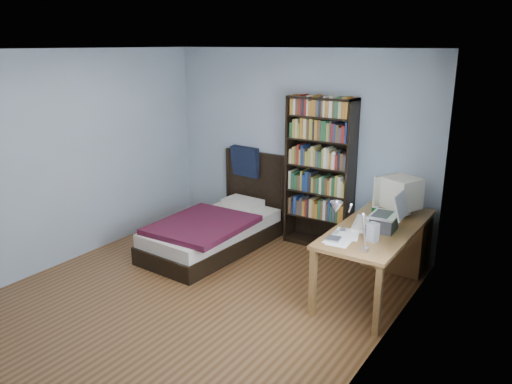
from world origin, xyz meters
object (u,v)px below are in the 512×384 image
keyboard (363,224)px  bed (217,228)px  speaker (373,232)px  crt_monitor (400,193)px  desk_lamp (341,212)px  desk (392,239)px  soda_can (375,212)px  bookshelf (320,173)px  laptop (386,220)px

keyboard → bed: (-1.99, 0.08, -0.49)m
speaker → bed: bed is taller
crt_monitor → speaker: crt_monitor is taller
desk_lamp → bed: desk_lamp is taller
desk → speaker: speaker is taller
desk_lamp → keyboard: (-0.16, 0.97, -0.44)m
speaker → bed: 2.34m
desk → soda_can: soda_can is taller
bookshelf → bed: 1.50m
crt_monitor → soda_can: size_ratio=3.95×
crt_monitor → speaker: 0.94m
laptop → speaker: size_ratio=2.24×
desk → bed: (-2.14, -0.48, -0.16)m
crt_monitor → speaker: (0.05, -0.92, -0.15)m
keyboard → soda_can: 0.29m
desk → laptop: size_ratio=4.25×
bookshelf → bed: size_ratio=0.95×
desk_lamp → crt_monitor: bearing=89.0°
speaker → bed: size_ratio=0.09×
bookshelf → speaker: bearing=-46.5°
desk → speaker: bearing=-84.2°
crt_monitor → bed: (-2.18, -0.48, -0.71)m
crt_monitor → bookshelf: 1.17m
desk_lamp → speaker: (0.08, 0.60, -0.36)m
crt_monitor → desk_lamp: (-0.03, -1.53, 0.21)m
desk → laptop: 0.73m
keyboard → speaker: (0.24, -0.37, 0.08)m
bookshelf → crt_monitor: bearing=-15.6°
bed → crt_monitor: bearing=12.4°
crt_monitor → laptop: crt_monitor is taller
speaker → soda_can: speaker is taller
speaker → bookshelf: bearing=149.7°
desk_lamp → keyboard: bearing=99.4°
desk_lamp → speaker: size_ratio=3.06×
desk → bed: 2.20m
bed → laptop: bearing=-2.7°
bed → desk_lamp: bearing=-25.9°
speaker → bookshelf: bookshelf is taller
keyboard → speaker: bearing=-70.5°
desk_lamp → soda_can: 1.32m
desk → keyboard: keyboard is taller
crt_monitor → soda_can: crt_monitor is taller
desk → desk_lamp: 1.71m
desk_lamp → speaker: 0.71m
laptop → desk_lamp: (-0.09, -0.94, 0.34)m
bookshelf → keyboard: bearing=-43.0°
keyboard → desk: bearing=62.1°
desk_lamp → bed: 2.57m
laptop → speaker: (-0.01, -0.34, -0.02)m
laptop → keyboard: (-0.25, 0.03, -0.10)m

